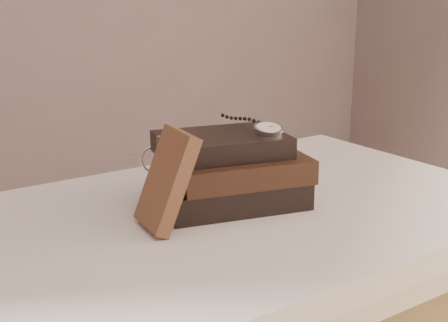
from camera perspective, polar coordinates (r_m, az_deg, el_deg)
table at (r=1.04m, az=-0.24°, el=-9.33°), size 1.00×0.60×0.75m
book_stack at (r=1.02m, az=0.54°, el=-0.99°), size 0.27×0.22×0.12m
journal at (r=0.92m, az=-5.29°, el=-1.74°), size 0.09×0.10×0.15m
pocket_watch at (r=1.02m, az=3.88°, el=3.03°), size 0.06×0.15×0.02m
eyeglasses at (r=1.07m, az=-5.22°, el=0.33°), size 0.12×0.13×0.05m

